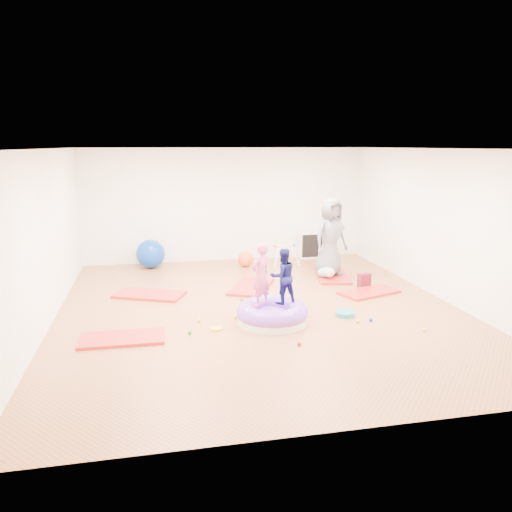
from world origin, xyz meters
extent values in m
cube|color=#B7673C|center=(0.00, 0.00, 0.00)|extent=(7.00, 8.00, 0.01)
cube|color=white|center=(0.00, 0.00, 2.80)|extent=(7.00, 8.00, 0.01)
cube|color=white|center=(0.00, 4.00, 1.40)|extent=(7.00, 0.01, 2.80)
cube|color=white|center=(0.00, -4.00, 1.40)|extent=(7.00, 0.01, 2.80)
cube|color=white|center=(-3.50, 0.00, 1.40)|extent=(0.01, 8.00, 2.80)
cube|color=white|center=(3.50, 0.00, 1.40)|extent=(0.01, 8.00, 2.80)
cube|color=red|center=(-2.33, -1.03, 0.03)|extent=(1.26, 0.64, 0.05)
cube|color=red|center=(-1.93, 1.18, 0.03)|extent=(1.46, 1.12, 0.05)
cube|color=red|center=(0.11, 1.32, 0.03)|extent=(1.18, 1.48, 0.06)
cube|color=red|center=(2.32, 0.48, 0.02)|extent=(1.31, 0.94, 0.05)
cube|color=red|center=(2.03, 1.79, 0.03)|extent=(0.91, 1.42, 0.05)
cylinder|color=white|center=(0.05, -0.74, 0.06)|extent=(1.14, 1.14, 0.13)
torus|color=#8347D3|center=(0.05, -0.74, 0.18)|extent=(1.18, 1.18, 0.31)
ellipsoid|color=#8347D3|center=(0.05, -0.74, 0.11)|extent=(0.63, 0.63, 0.28)
imported|color=#DF5592|center=(-0.14, -0.72, 0.87)|extent=(0.46, 0.43, 1.05)
imported|color=#0F114B|center=(0.25, -0.65, 0.81)|extent=(0.51, 0.43, 0.93)
imported|color=slate|center=(1.98, 1.85, 0.90)|extent=(0.97, 0.81, 1.70)
ellipsoid|color=#8AC2D5|center=(1.83, 1.62, 0.17)|extent=(0.40, 0.26, 0.23)
sphere|color=beige|center=(1.83, 1.44, 0.20)|extent=(0.19, 0.19, 0.19)
sphere|color=yellow|center=(-1.13, -0.47, 0.03)|extent=(0.06, 0.06, 0.06)
sphere|color=red|center=(0.21, -1.77, 0.03)|extent=(0.06, 0.06, 0.06)
sphere|color=yellow|center=(-0.51, -0.43, 0.03)|extent=(0.06, 0.06, 0.06)
sphere|color=yellow|center=(2.30, -1.63, 0.03)|extent=(0.06, 0.06, 0.06)
sphere|color=#0A39AD|center=(1.67, -1.03, 0.03)|extent=(0.06, 0.06, 0.06)
sphere|color=yellow|center=(1.44, -1.05, 0.03)|extent=(0.06, 0.06, 0.06)
sphere|color=#358F2E|center=(-1.31, -0.99, 0.03)|extent=(0.06, 0.06, 0.06)
sphere|color=#358F2E|center=(-0.23, 0.52, 0.03)|extent=(0.06, 0.06, 0.06)
sphere|color=#0A39AD|center=(-1.89, 3.50, 0.34)|extent=(0.68, 0.68, 0.68)
sphere|color=#F94F23|center=(0.33, 3.15, 0.19)|extent=(0.37, 0.37, 0.37)
cylinder|color=white|center=(1.05, 2.92, 0.27)|extent=(0.19, 0.19, 0.50)
cylinder|color=white|center=(1.05, 3.34, 0.27)|extent=(0.19, 0.19, 0.50)
cylinder|color=white|center=(1.52, 2.92, 0.27)|extent=(0.19, 0.19, 0.50)
cylinder|color=white|center=(1.52, 3.34, 0.27)|extent=(0.19, 0.19, 0.50)
cylinder|color=white|center=(1.29, 3.13, 0.48)|extent=(0.48, 0.03, 0.03)
sphere|color=red|center=(1.05, 3.13, 0.48)|extent=(0.06, 0.06, 0.06)
sphere|color=#0A39AD|center=(1.53, 3.13, 0.48)|extent=(0.06, 0.06, 0.06)
cube|color=white|center=(2.19, 3.80, 0.34)|extent=(0.68, 0.33, 0.68)
cube|color=black|center=(2.19, 3.64, 0.34)|extent=(0.59, 0.02, 0.59)
cube|color=white|center=(2.19, 3.75, 0.34)|extent=(0.02, 0.23, 0.60)
cube|color=white|center=(2.19, 3.75, 0.34)|extent=(0.60, 0.23, 0.02)
cylinder|color=teal|center=(1.36, -0.67, 0.04)|extent=(0.33, 0.33, 0.07)
cube|color=maroon|center=(2.40, 0.91, 0.14)|extent=(0.27, 0.20, 0.29)
cylinder|color=yellow|center=(-0.89, -0.87, 0.02)|extent=(0.20, 0.20, 0.03)
camera|label=1|loc=(-1.79, -8.31, 2.86)|focal=35.00mm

